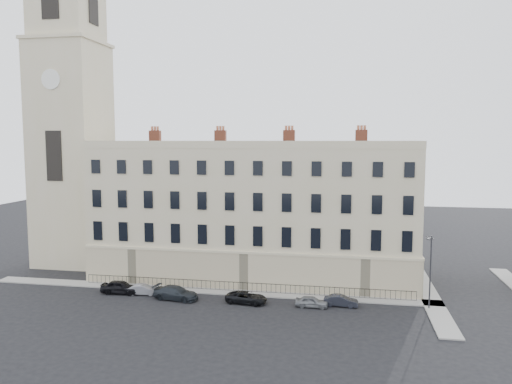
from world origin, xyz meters
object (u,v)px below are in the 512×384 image
Objects in this scene: car_b at (143,290)px; streetlamp at (430,269)px; car_a at (120,287)px; car_c at (176,293)px; car_e at (312,302)px; car_f at (341,301)px; car_d at (246,297)px.

streetlamp is (28.29, 0.56, 3.38)m from car_b.
streetlamp is at bearing -95.33° from car_b.
car_a is 6.37m from car_c.
car_e is at bearing -81.54° from car_c.
car_a is 1.24× the size of car_f.
car_b is at bearing 88.87° from car_e.
car_b is 0.79× the size of car_d.
car_f is (20.14, 0.01, 0.01)m from car_b.
car_c is 1.13× the size of car_d.
car_c is 24.69m from streetlamp.
car_c is 1.47× the size of car_e.
car_d is (13.49, -0.66, -0.12)m from car_a.
car_e is 0.96× the size of car_f.
car_f is at bearing -78.83° from car_c.
car_e is (13.54, 0.11, -0.13)m from car_c.
streetlamp reaches higher than car_c.
streetlamp is at bearing -78.60° from car_c.
car_f is 0.46× the size of streetlamp.
car_a is 30.92m from streetlamp.
car_b is 20.14m from car_f.
streetlamp reaches higher than car_f.
car_e is 2.85m from car_f.
car_b is 1.02× the size of car_e.
car_e is at bearing -84.17° from car_d.
car_f is at bearing -72.45° from car_e.
car_a is 19.87m from car_e.
car_c is (3.86, -0.89, 0.14)m from car_b.
car_c is (6.32, -0.83, -0.02)m from car_a.
car_d is 1.29× the size of car_e.
car_b is 3.96m from car_c.
streetlamp is (24.43, 1.45, 3.24)m from car_c.
car_a reaches higher than car_f.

